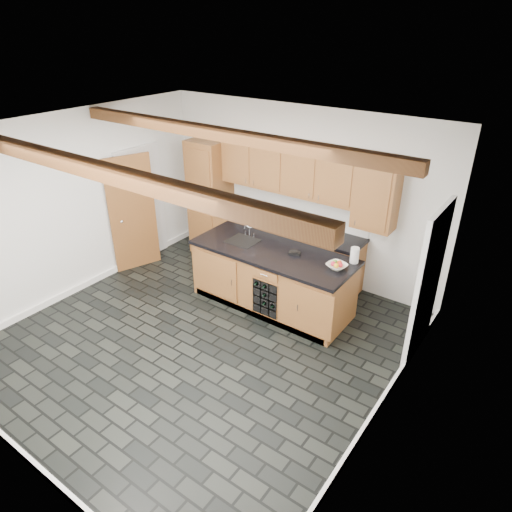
{
  "coord_description": "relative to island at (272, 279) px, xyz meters",
  "views": [
    {
      "loc": [
        3.55,
        -3.66,
        3.94
      ],
      "look_at": [
        0.36,
        0.8,
        1.07
      ],
      "focal_mm": 32.0,
      "sensor_mm": 36.0,
      "label": 1
    }
  ],
  "objects": [
    {
      "name": "fruit_bowl",
      "position": [
        0.99,
        0.08,
        0.5
      ],
      "size": [
        0.32,
        0.32,
        0.07
      ],
      "primitive_type": "imported",
      "rotation": [
        0.0,
        0.0,
        -0.22
      ],
      "color": "white",
      "rests_on": "island"
    },
    {
      "name": "faucet",
      "position": [
        -0.56,
        0.05,
        0.5
      ],
      "size": [
        0.45,
        0.4,
        0.34
      ],
      "color": "black",
      "rests_on": "island"
    },
    {
      "name": "mug",
      "position": [
        -1.32,
        0.97,
        0.51
      ],
      "size": [
        0.12,
        0.12,
        0.09
      ],
      "primitive_type": "imported",
      "rotation": [
        0.0,
        0.0,
        0.29
      ],
      "color": "white",
      "rests_on": "back_cabinetry"
    },
    {
      "name": "back_cabinetry",
      "position": [
        -0.68,
        0.95,
        0.51
      ],
      "size": [
        3.65,
        0.62,
        2.2
      ],
      "color": "#9C6232",
      "rests_on": "ground"
    },
    {
      "name": "paper_towel",
      "position": [
        1.11,
        0.37,
        0.58
      ],
      "size": [
        0.12,
        0.12,
        0.23
      ],
      "primitive_type": "cylinder",
      "color": "white",
      "rests_on": "island"
    },
    {
      "name": "fruit_cluster",
      "position": [
        0.99,
        0.08,
        0.53
      ],
      "size": [
        0.16,
        0.17,
        0.07
      ],
      "color": "red",
      "rests_on": "fruit_bowl"
    },
    {
      "name": "kitchen_scale",
      "position": [
        0.31,
        0.1,
        0.49
      ],
      "size": [
        0.19,
        0.14,
        0.05
      ],
      "rotation": [
        0.0,
        0.0,
        0.29
      ],
      "color": "black",
      "rests_on": "island"
    },
    {
      "name": "ground",
      "position": [
        -0.31,
        -1.28,
        -0.47
      ],
      "size": [
        5.0,
        5.0,
        0.0
      ],
      "primitive_type": "plane",
      "color": "black",
      "rests_on": "ground"
    },
    {
      "name": "room_shell",
      "position": [
        -0.39,
        -0.75,
        1.06
      ],
      "size": [
        5.01,
        5.0,
        5.0
      ],
      "color": "white",
      "rests_on": "ground"
    },
    {
      "name": "island",
      "position": [
        0.0,
        0.0,
        0.0
      ],
      "size": [
        2.48,
        0.96,
        0.93
      ],
      "color": "#9C6232",
      "rests_on": "ground"
    }
  ]
}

